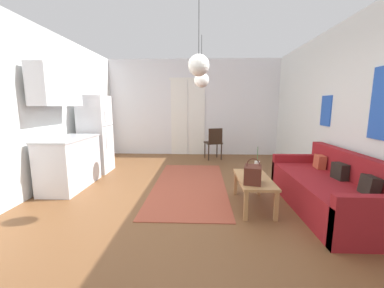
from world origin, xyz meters
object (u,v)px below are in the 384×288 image
Objects in this scene: bamboo_vase at (257,168)px; refrigerator at (96,134)px; pendant_lamp_far at (201,80)px; pendant_lamp_near at (199,65)px; handbag at (253,174)px; accent_chair at (214,142)px; coffee_table at (254,182)px; couch at (330,191)px.

bamboo_vase is 0.26× the size of refrigerator.
pendant_lamp_far is at bearing -7.07° from refrigerator.
bamboo_vase is 1.72m from pendant_lamp_near.
refrigerator is (-3.00, 1.95, 0.29)m from handbag.
refrigerator is (-3.15, 1.55, 0.30)m from bamboo_vase.
handbag is 0.20× the size of refrigerator.
bamboo_vase is at bearing 22.67° from pendant_lamp_near.
accent_chair is at bearing 99.99° from bamboo_vase.
pendant_lamp_near is at bearing -91.21° from pendant_lamp_far.
accent_chair is 0.88× the size of pendant_lamp_far.
accent_chair reaches higher than handbag.
couch is at bearing -4.35° from coffee_table.
refrigerator is at bearing 153.80° from bamboo_vase.
pendant_lamp_far is at bearing 112.67° from handbag.
handbag is 0.35× the size of pendant_lamp_far.
coffee_table is 2.29× the size of bamboo_vase.
handbag is 2.29m from pendant_lamp_far.
refrigerator reaches higher than coffee_table.
accent_chair reaches higher than bamboo_vase.
refrigerator is 1.70× the size of pendant_lamp_far.
pendant_lamp_far is at bearing 88.79° from pendant_lamp_near.
couch is 1.24× the size of refrigerator.
handbag is at bearing 79.59° from accent_chair.
couch is 6.04× the size of handbag.
refrigerator is (-4.12, 1.80, 0.56)m from couch.
pendant_lamp_far reaches higher than coffee_table.
accent_chair is 2.17m from pendant_lamp_far.
couch is 4.81× the size of bamboo_vase.
coffee_table is at bearing 13.88° from pendant_lamp_near.
handbag is 1.60m from pendant_lamp_near.
bamboo_vase is 0.50× the size of accent_chair.
refrigerator is 2.97m from accent_chair.
coffee_table is at bearing 175.65° from couch.
handbag is 3.26m from accent_chair.
pendant_lamp_near is at bearing -157.33° from bamboo_vase.
couch is at bearing -14.44° from bamboo_vase.
coffee_table is at bearing 81.43° from accent_chair.
pendant_lamp_far reaches higher than accent_chair.
pendant_lamp_far reaches higher than couch.
refrigerator is (-3.08, 1.72, 0.47)m from coffee_table.
bamboo_vase is (0.08, 0.17, 0.17)m from coffee_table.
pendant_lamp_near is (-0.80, -0.20, 1.60)m from coffee_table.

